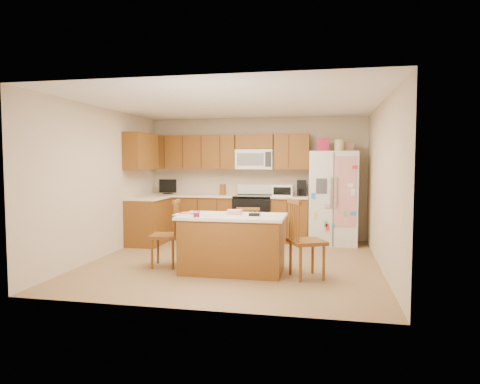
% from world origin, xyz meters
% --- Properties ---
extents(ground, '(4.50, 4.50, 0.00)m').
position_xyz_m(ground, '(0.00, 0.00, 0.00)').
color(ground, olive).
rests_on(ground, ground).
extents(room_shell, '(4.60, 4.60, 2.52)m').
position_xyz_m(room_shell, '(0.00, 0.00, 1.44)').
color(room_shell, beige).
rests_on(room_shell, ground).
extents(cabinetry, '(3.36, 1.56, 2.15)m').
position_xyz_m(cabinetry, '(-0.98, 1.79, 0.91)').
color(cabinetry, brown).
rests_on(cabinetry, ground).
extents(stove, '(0.76, 0.65, 1.13)m').
position_xyz_m(stove, '(0.00, 1.94, 0.47)').
color(stove, black).
rests_on(stove, ground).
extents(refrigerator, '(0.90, 0.79, 2.04)m').
position_xyz_m(refrigerator, '(1.57, 1.87, 0.92)').
color(refrigerator, white).
rests_on(refrigerator, ground).
extents(island, '(1.58, 0.89, 0.92)m').
position_xyz_m(island, '(0.11, -0.58, 0.42)').
color(island, brown).
rests_on(island, ground).
extents(windsor_chair_left, '(0.48, 0.49, 1.02)m').
position_xyz_m(windsor_chair_left, '(-0.94, -0.47, 0.48)').
color(windsor_chair_left, brown).
rests_on(windsor_chair_left, ground).
extents(windsor_chair_back, '(0.43, 0.42, 0.89)m').
position_xyz_m(windsor_chair_back, '(0.23, 0.04, 0.42)').
color(windsor_chair_back, brown).
rests_on(windsor_chair_back, ground).
extents(windsor_chair_right, '(0.60, 0.61, 1.08)m').
position_xyz_m(windsor_chair_right, '(1.15, -0.72, 0.51)').
color(windsor_chair_right, brown).
rests_on(windsor_chair_right, ground).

